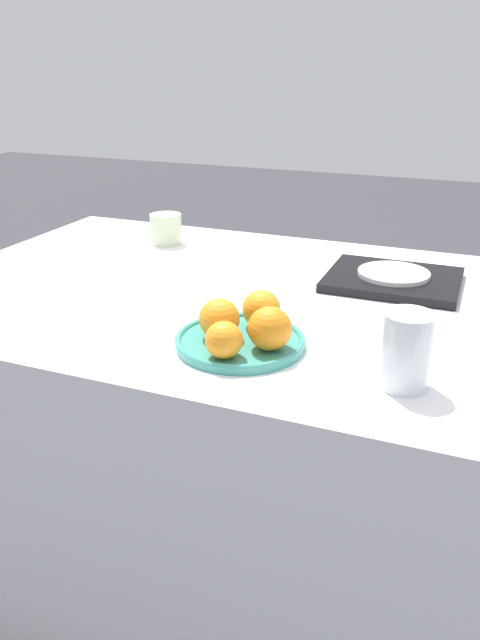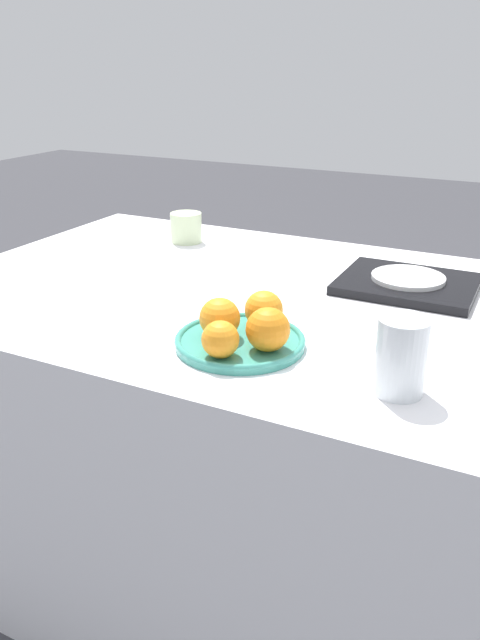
{
  "view_description": "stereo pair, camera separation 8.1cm",
  "coord_description": "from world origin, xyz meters",
  "px_view_note": "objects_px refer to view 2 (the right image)",
  "views": [
    {
      "loc": [
        0.42,
        -1.19,
        1.23
      ],
      "look_at": [
        0.04,
        -0.26,
        0.81
      ],
      "focal_mm": 35.0,
      "sensor_mm": 36.0,
      "label": 1
    },
    {
      "loc": [
        0.49,
        -1.16,
        1.23
      ],
      "look_at": [
        0.04,
        -0.26,
        0.81
      ],
      "focal_mm": 35.0,
      "sensor_mm": 36.0,
      "label": 2
    }
  ],
  "objects_px": {
    "cup_0": "(186,228)",
    "serving_tray": "(407,284)",
    "side_plate": "(408,278)",
    "orange_2": "(268,329)",
    "fruit_platter": "(240,341)",
    "orange_0": "(220,318)",
    "orange_3": "(220,339)",
    "orange_1": "(264,310)",
    "water_glass": "(401,356)"
  },
  "relations": [
    {
      "from": "cup_0",
      "to": "serving_tray",
      "type": "bearing_deg",
      "value": -9.58
    },
    {
      "from": "side_plate",
      "to": "orange_2",
      "type": "bearing_deg",
      "value": -106.85
    },
    {
      "from": "fruit_platter",
      "to": "orange_2",
      "type": "relative_size",
      "value": 3.07
    },
    {
      "from": "orange_0",
      "to": "orange_3",
      "type": "distance_m",
      "value": 0.08
    },
    {
      "from": "orange_1",
      "to": "fruit_platter",
      "type": "bearing_deg",
      "value": -102.97
    },
    {
      "from": "water_glass",
      "to": "side_plate",
      "type": "bearing_deg",
      "value": 100.83
    },
    {
      "from": "fruit_platter",
      "to": "water_glass",
      "type": "xyz_separation_m",
      "value": [
        0.29,
        -0.04,
        0.05
      ]
    },
    {
      "from": "fruit_platter",
      "to": "orange_1",
      "type": "bearing_deg",
      "value": 77.03
    },
    {
      "from": "orange_1",
      "to": "orange_3",
      "type": "relative_size",
      "value": 1.12
    },
    {
      "from": "orange_0",
      "to": "orange_1",
      "type": "distance_m",
      "value": 0.09
    },
    {
      "from": "fruit_platter",
      "to": "serving_tray",
      "type": "xyz_separation_m",
      "value": [
        0.2,
        0.43,
        0.0
      ]
    },
    {
      "from": "orange_1",
      "to": "water_glass",
      "type": "xyz_separation_m",
      "value": [
        0.27,
        -0.11,
        0.01
      ]
    },
    {
      "from": "orange_2",
      "to": "water_glass",
      "type": "xyz_separation_m",
      "value": [
        0.23,
        -0.02,
        0.01
      ]
    },
    {
      "from": "orange_1",
      "to": "orange_2",
      "type": "bearing_deg",
      "value": -61.38
    },
    {
      "from": "fruit_platter",
      "to": "orange_3",
      "type": "relative_size",
      "value": 3.67
    },
    {
      "from": "fruit_platter",
      "to": "orange_1",
      "type": "relative_size",
      "value": 3.28
    },
    {
      "from": "serving_tray",
      "to": "cup_0",
      "type": "bearing_deg",
      "value": 170.42
    },
    {
      "from": "fruit_platter",
      "to": "side_plate",
      "type": "bearing_deg",
      "value": 65.5
    },
    {
      "from": "orange_1",
      "to": "side_plate",
      "type": "height_order",
      "value": "orange_1"
    },
    {
      "from": "orange_0",
      "to": "orange_1",
      "type": "relative_size",
      "value": 1.03
    },
    {
      "from": "orange_3",
      "to": "orange_1",
      "type": "bearing_deg",
      "value": 84.82
    },
    {
      "from": "orange_2",
      "to": "side_plate",
      "type": "bearing_deg",
      "value": 73.15
    },
    {
      "from": "orange_0",
      "to": "water_glass",
      "type": "xyz_separation_m",
      "value": [
        0.33,
        -0.03,
        0.01
      ]
    },
    {
      "from": "water_glass",
      "to": "serving_tray",
      "type": "bearing_deg",
      "value": 100.83
    },
    {
      "from": "orange_3",
      "to": "orange_0",
      "type": "bearing_deg",
      "value": 118.98
    },
    {
      "from": "orange_1",
      "to": "orange_3",
      "type": "distance_m",
      "value": 0.14
    },
    {
      "from": "orange_0",
      "to": "orange_1",
      "type": "bearing_deg",
      "value": 54.82
    },
    {
      "from": "serving_tray",
      "to": "side_plate",
      "type": "xyz_separation_m",
      "value": [
        0.0,
        0.0,
        0.02
      ]
    },
    {
      "from": "orange_1",
      "to": "orange_2",
      "type": "relative_size",
      "value": 0.93
    },
    {
      "from": "side_plate",
      "to": "cup_0",
      "type": "distance_m",
      "value": 0.64
    },
    {
      "from": "fruit_platter",
      "to": "water_glass",
      "type": "relative_size",
      "value": 1.92
    },
    {
      "from": "orange_0",
      "to": "side_plate",
      "type": "distance_m",
      "value": 0.5
    },
    {
      "from": "fruit_platter",
      "to": "water_glass",
      "type": "distance_m",
      "value": 0.3
    },
    {
      "from": "fruit_platter",
      "to": "orange_0",
      "type": "xyz_separation_m",
      "value": [
        -0.04,
        -0.01,
        0.04
      ]
    },
    {
      "from": "orange_1",
      "to": "orange_2",
      "type": "xyz_separation_m",
      "value": [
        0.05,
        -0.08,
        0.0
      ]
    },
    {
      "from": "water_glass",
      "to": "orange_3",
      "type": "bearing_deg",
      "value": -172.55
    },
    {
      "from": "orange_3",
      "to": "water_glass",
      "type": "xyz_separation_m",
      "value": [
        0.29,
        0.04,
        0.02
      ]
    },
    {
      "from": "orange_1",
      "to": "orange_0",
      "type": "bearing_deg",
      "value": -125.18
    },
    {
      "from": "serving_tray",
      "to": "orange_3",
      "type": "bearing_deg",
      "value": -110.94
    },
    {
      "from": "orange_3",
      "to": "serving_tray",
      "type": "distance_m",
      "value": 0.55
    },
    {
      "from": "orange_2",
      "to": "orange_3",
      "type": "distance_m",
      "value": 0.08
    },
    {
      "from": "orange_3",
      "to": "water_glass",
      "type": "distance_m",
      "value": 0.29
    },
    {
      "from": "serving_tray",
      "to": "cup_0",
      "type": "distance_m",
      "value": 0.64
    },
    {
      "from": "orange_2",
      "to": "water_glass",
      "type": "distance_m",
      "value": 0.23
    },
    {
      "from": "water_glass",
      "to": "side_plate",
      "type": "height_order",
      "value": "water_glass"
    },
    {
      "from": "side_plate",
      "to": "orange_3",
      "type": "bearing_deg",
      "value": -110.94
    },
    {
      "from": "fruit_platter",
      "to": "serving_tray",
      "type": "distance_m",
      "value": 0.48
    },
    {
      "from": "water_glass",
      "to": "fruit_platter",
      "type": "bearing_deg",
      "value": 172.21
    },
    {
      "from": "water_glass",
      "to": "side_plate",
      "type": "xyz_separation_m",
      "value": [
        -0.09,
        0.47,
        -0.04
      ]
    },
    {
      "from": "water_glass",
      "to": "side_plate",
      "type": "relative_size",
      "value": 0.76
    }
  ]
}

